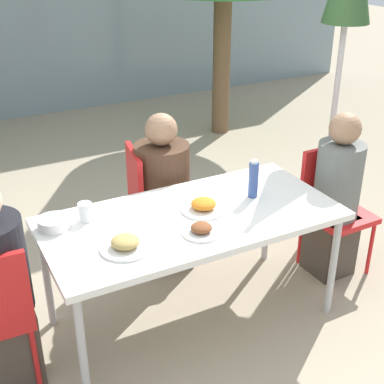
% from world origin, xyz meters
% --- Properties ---
extents(ground_plane, '(24.00, 24.00, 0.00)m').
position_xyz_m(ground_plane, '(0.00, 0.00, 0.00)').
color(ground_plane, tan).
extents(dining_table, '(1.70, 0.82, 0.73)m').
position_xyz_m(dining_table, '(0.00, 0.00, 0.68)').
color(dining_table, white).
rests_on(dining_table, ground).
extents(chair_right, '(0.41, 0.41, 0.87)m').
position_xyz_m(chair_right, '(1.15, 0.10, 0.51)').
color(chair_right, red).
rests_on(chair_right, ground).
extents(person_right, '(0.30, 0.30, 1.17)m').
position_xyz_m(person_right, '(1.10, 0.02, 0.56)').
color(person_right, '#473D33').
rests_on(person_right, ground).
extents(chair_far, '(0.46, 0.46, 0.87)m').
position_xyz_m(chair_far, '(0.05, 0.72, 0.51)').
color(chair_far, red).
rests_on(chair_far, ground).
extents(person_far, '(0.39, 0.39, 1.13)m').
position_xyz_m(person_far, '(0.12, 0.66, 0.52)').
color(person_far, '#473D33').
rests_on(person_far, ground).
extents(plate_0, '(0.27, 0.27, 0.07)m').
position_xyz_m(plate_0, '(-0.46, -0.15, 0.76)').
color(plate_0, white).
rests_on(plate_0, dining_table).
extents(plate_1, '(0.21, 0.21, 0.06)m').
position_xyz_m(plate_1, '(-0.05, -0.20, 0.75)').
color(plate_1, white).
rests_on(plate_1, dining_table).
extents(plate_2, '(0.26, 0.26, 0.07)m').
position_xyz_m(plate_2, '(0.09, 0.03, 0.76)').
color(plate_2, white).
rests_on(plate_2, dining_table).
extents(bottle, '(0.06, 0.06, 0.24)m').
position_xyz_m(bottle, '(0.44, 0.04, 0.85)').
color(bottle, '#334C8E').
rests_on(bottle, dining_table).
extents(drinking_cup, '(0.08, 0.08, 0.11)m').
position_xyz_m(drinking_cup, '(-0.55, 0.23, 0.78)').
color(drinking_cup, white).
rests_on(drinking_cup, dining_table).
extents(salad_bowl, '(0.17, 0.17, 0.06)m').
position_xyz_m(salad_bowl, '(-0.73, 0.22, 0.76)').
color(salad_bowl, white).
rests_on(salad_bowl, dining_table).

